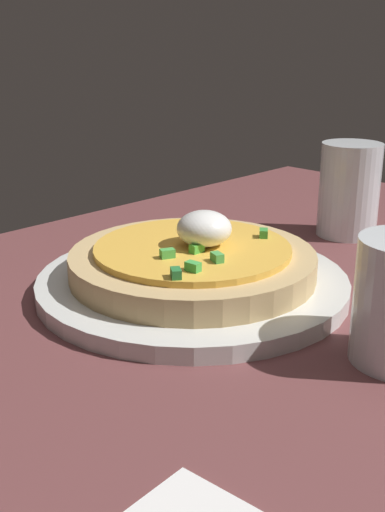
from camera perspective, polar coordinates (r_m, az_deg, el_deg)
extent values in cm
cube|color=brown|center=(60.78, 7.22, -5.50)|extent=(104.85, 74.63, 3.30)
cylinder|color=silver|center=(61.86, 0.00, -2.43)|extent=(29.84, 29.84, 1.56)
cylinder|color=tan|center=(61.15, 0.00, -0.69)|extent=(23.51, 23.51, 2.44)
cylinder|color=gold|center=(60.64, 0.00, 0.66)|extent=(18.74, 18.74, 0.60)
ellipsoid|color=white|center=(60.11, 1.05, 2.47)|extent=(5.19, 5.19, 3.35)
cube|color=#4BAA4E|center=(56.25, 2.20, -0.12)|extent=(1.21, 1.48, 0.80)
cube|color=#4DB44C|center=(57.22, -2.25, 0.23)|extent=(1.50, 1.26, 0.80)
cube|color=green|center=(54.00, 0.04, -0.94)|extent=(0.94, 1.36, 0.80)
cube|color=green|center=(63.35, 6.35, 2.03)|extent=(1.50, 1.43, 0.80)
cube|color=green|center=(58.55, 0.38, 0.69)|extent=(1.31, 0.86, 0.80)
cube|color=#308B2D|center=(65.08, 1.19, 2.62)|extent=(1.42, 1.04, 0.80)
cube|color=#297B3B|center=(52.54, -1.49, -1.54)|extent=(1.39, 1.51, 0.80)
cylinder|color=silver|center=(80.07, 13.77, 5.74)|extent=(7.25, 7.25, 11.31)
cylinder|color=black|center=(80.39, 13.70, 4.79)|extent=(6.38, 6.38, 7.78)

